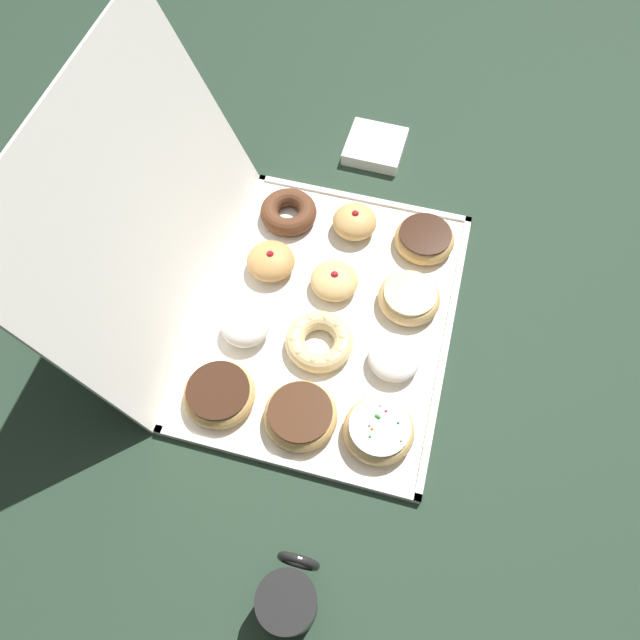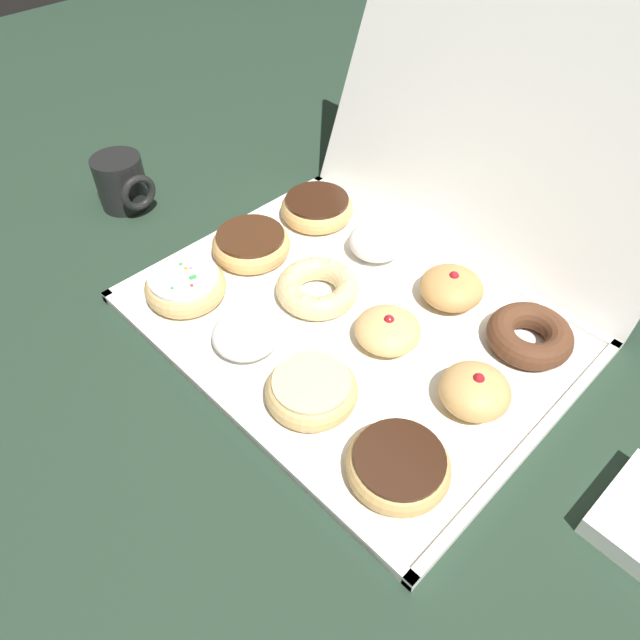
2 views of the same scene
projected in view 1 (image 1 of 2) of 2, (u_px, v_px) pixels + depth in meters
ground_plane at (329, 318)px, 1.06m from camera, size 3.00×3.00×0.00m
donut_box at (329, 316)px, 1.05m from camera, size 0.56×0.43×0.01m
box_lid_open at (144, 209)px, 0.92m from camera, size 0.56×0.16×0.41m
sprinkle_donut_0 at (379, 430)px, 0.92m from camera, size 0.11×0.11×0.04m
powdered_filled_donut_1 at (394, 358)px, 0.99m from camera, size 0.09×0.09×0.04m
glazed_ring_donut_2 at (409, 298)px, 1.04m from camera, size 0.11×0.11×0.04m
chocolate_frosted_donut_3 at (424, 239)px, 1.11m from camera, size 0.11×0.11×0.04m
chocolate_frosted_donut_4 at (301, 415)px, 0.94m from camera, size 0.12×0.12×0.04m
cruller_donut_5 at (319, 341)px, 1.00m from camera, size 0.12×0.12×0.03m
jelly_filled_donut_6 at (334, 281)px, 1.06m from camera, size 0.09×0.09×0.05m
jelly_filled_donut_7 at (353, 221)px, 1.12m from camera, size 0.08×0.08×0.05m
chocolate_frosted_donut_8 at (219, 394)px, 0.96m from camera, size 0.12×0.12×0.04m
powdered_filled_donut_9 at (245, 325)px, 1.01m from camera, size 0.08×0.08×0.05m
jelly_filled_donut_10 at (271, 261)px, 1.08m from camera, size 0.09×0.09×0.05m
chocolate_cake_ring_donut_11 at (288, 212)px, 1.14m from camera, size 0.11×0.11×0.03m
coffee_mug at (288, 601)px, 0.79m from camera, size 0.10×0.08×0.09m
napkin_stack at (375, 146)px, 1.25m from camera, size 0.12×0.12×0.03m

